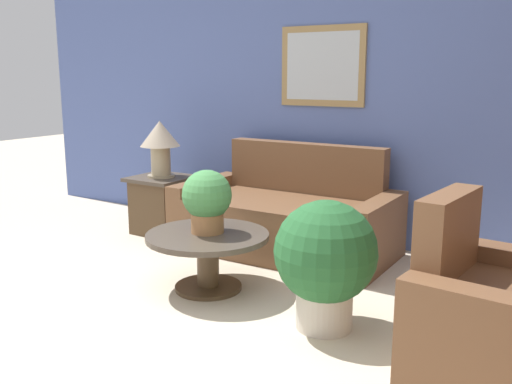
{
  "coord_description": "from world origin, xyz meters",
  "views": [
    {
      "loc": [
        2.4,
        -2.22,
        1.59
      ],
      "look_at": [
        -0.03,
        1.67,
        0.63
      ],
      "focal_mm": 40.0,
      "sensor_mm": 36.0,
      "label": 1
    }
  ],
  "objects_px": {
    "table_lamp": "(160,141)",
    "potted_plant_on_table": "(207,199)",
    "potted_plant_floor": "(325,258)",
    "couch_main": "(286,218)",
    "side_table": "(162,204)",
    "coffee_table": "(208,249)"
  },
  "relations": [
    {
      "from": "table_lamp",
      "to": "potted_plant_on_table",
      "type": "xyz_separation_m",
      "value": [
        1.31,
        -0.99,
        -0.25
      ]
    },
    {
      "from": "potted_plant_floor",
      "to": "potted_plant_on_table",
      "type": "bearing_deg",
      "value": 170.78
    },
    {
      "from": "couch_main",
      "to": "potted_plant_on_table",
      "type": "relative_size",
      "value": 4.15
    },
    {
      "from": "table_lamp",
      "to": "potted_plant_floor",
      "type": "xyz_separation_m",
      "value": [
        2.35,
        -1.16,
        -0.47
      ]
    },
    {
      "from": "potted_plant_on_table",
      "to": "table_lamp",
      "type": "bearing_deg",
      "value": 142.94
    },
    {
      "from": "side_table",
      "to": "potted_plant_on_table",
      "type": "relative_size",
      "value": 1.23
    },
    {
      "from": "table_lamp",
      "to": "potted_plant_on_table",
      "type": "height_order",
      "value": "table_lamp"
    },
    {
      "from": "side_table",
      "to": "potted_plant_floor",
      "type": "distance_m",
      "value": 2.63
    },
    {
      "from": "coffee_table",
      "to": "potted_plant_on_table",
      "type": "xyz_separation_m",
      "value": [
        -0.02,
        0.02,
        0.37
      ]
    },
    {
      "from": "potted_plant_floor",
      "to": "side_table",
      "type": "bearing_deg",
      "value": 153.75
    },
    {
      "from": "side_table",
      "to": "potted_plant_floor",
      "type": "xyz_separation_m",
      "value": [
        2.35,
        -1.16,
        0.17
      ]
    },
    {
      "from": "couch_main",
      "to": "potted_plant_on_table",
      "type": "distance_m",
      "value": 1.19
    },
    {
      "from": "couch_main",
      "to": "coffee_table",
      "type": "xyz_separation_m",
      "value": [
        -0.03,
        -1.15,
        0.01
      ]
    },
    {
      "from": "couch_main",
      "to": "potted_plant_on_table",
      "type": "xyz_separation_m",
      "value": [
        -0.05,
        -1.13,
        0.38
      ]
    },
    {
      "from": "coffee_table",
      "to": "potted_plant_floor",
      "type": "height_order",
      "value": "potted_plant_floor"
    },
    {
      "from": "couch_main",
      "to": "side_table",
      "type": "distance_m",
      "value": 1.37
    },
    {
      "from": "coffee_table",
      "to": "potted_plant_on_table",
      "type": "relative_size",
      "value": 1.95
    },
    {
      "from": "couch_main",
      "to": "coffee_table",
      "type": "height_order",
      "value": "couch_main"
    },
    {
      "from": "coffee_table",
      "to": "potted_plant_floor",
      "type": "distance_m",
      "value": 1.04
    },
    {
      "from": "coffee_table",
      "to": "potted_plant_floor",
      "type": "relative_size",
      "value": 1.1
    },
    {
      "from": "side_table",
      "to": "potted_plant_floor",
      "type": "relative_size",
      "value": 0.69
    },
    {
      "from": "coffee_table",
      "to": "couch_main",
      "type": "bearing_deg",
      "value": 88.45
    }
  ]
}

